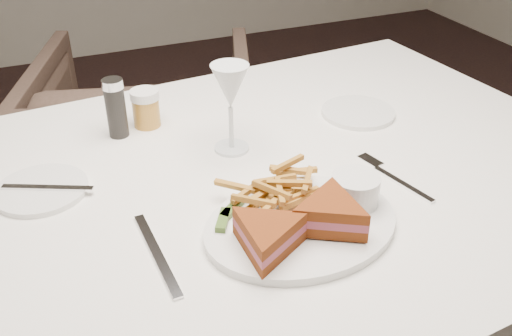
{
  "coord_description": "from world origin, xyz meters",
  "views": [
    {
      "loc": [
        -0.46,
        -1.09,
        1.31
      ],
      "look_at": [
        -0.15,
        -0.34,
        0.8
      ],
      "focal_mm": 40.0,
      "sensor_mm": 36.0,
      "label": 1
    }
  ],
  "objects": [
    {
      "name": "table_setting",
      "position": [
        -0.14,
        -0.36,
        0.79
      ],
      "size": [
        0.83,
        0.61,
        0.18
      ],
      "color": "white",
      "rests_on": "table"
    },
    {
      "name": "chair_far",
      "position": [
        -0.14,
        0.64,
        0.36
      ],
      "size": [
        0.88,
        0.85,
        0.72
      ],
      "primitive_type": "imported",
      "rotation": [
        0.0,
        0.0,
        2.8
      ],
      "color": "#48352C",
      "rests_on": "ground"
    },
    {
      "name": "ground",
      "position": [
        0.0,
        0.0,
        0.0
      ],
      "size": [
        5.0,
        5.0,
        0.0
      ],
      "primitive_type": "plane",
      "color": "black",
      "rests_on": "ground"
    },
    {
      "name": "table",
      "position": [
        -0.15,
        -0.29,
        0.38
      ],
      "size": [
        1.49,
        1.06,
        0.75
      ],
      "primitive_type": "cube",
      "rotation": [
        0.0,
        0.0,
        0.09
      ],
      "color": "white",
      "rests_on": "ground"
    }
  ]
}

